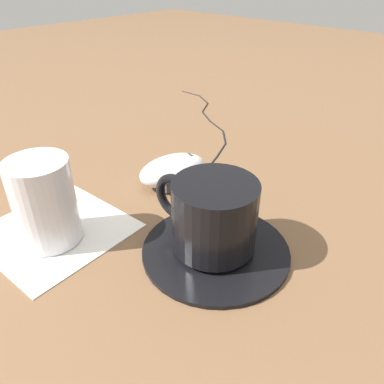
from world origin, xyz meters
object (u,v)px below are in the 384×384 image
saucer (216,248)px  drinking_glass (44,202)px  computer_mouse (173,170)px  coffee_cup (211,216)px

saucer → drinking_glass: (0.15, 0.11, 0.05)m
computer_mouse → saucer: bearing=152.6°
saucer → coffee_cup: bearing=35.0°
drinking_glass → saucer: bearing=-143.7°
coffee_cup → computer_mouse: 0.15m
coffee_cup → computer_mouse: (0.13, -0.08, -0.03)m
coffee_cup → drinking_glass: 0.18m
coffee_cup → saucer: bearing=-145.0°
saucer → coffee_cup: 0.04m
computer_mouse → drinking_glass: drinking_glass is taller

